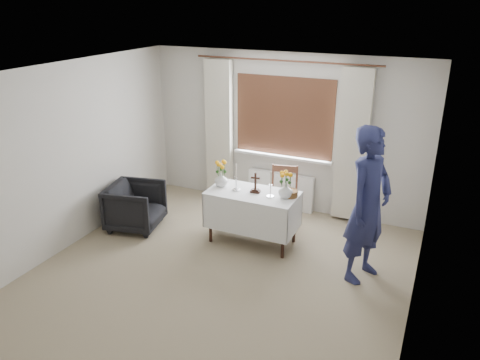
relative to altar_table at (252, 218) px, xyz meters
name	(u,v)px	position (x,y,z in m)	size (l,w,h in m)	color
ground	(212,283)	(-0.04, -1.15, -0.38)	(5.00, 5.00, 0.00)	gray
altar_table	(252,218)	(0.00, 0.00, 0.00)	(1.24, 0.64, 0.76)	white
wooden_chair	(283,198)	(0.21, 0.66, 0.08)	(0.42, 0.42, 0.92)	#532C1C
armchair	(135,206)	(-1.77, -0.31, -0.04)	(0.74, 0.76, 0.69)	black
person	(368,205)	(1.58, -0.23, 0.58)	(0.70, 0.46, 1.93)	navy
radiator	(280,190)	(-0.04, 1.27, -0.08)	(1.10, 0.10, 0.60)	white
wooden_cross	(255,183)	(0.03, 0.02, 0.52)	(0.13, 0.09, 0.28)	black
candlestick_left	(236,177)	(-0.24, -0.02, 0.57)	(0.11, 0.11, 0.39)	silver
candlestick_right	(271,184)	(0.27, -0.03, 0.56)	(0.10, 0.10, 0.36)	silver
flower_vase_left	(221,179)	(-0.50, 0.03, 0.48)	(0.19, 0.19, 0.20)	silver
flower_vase_right	(286,191)	(0.46, 0.02, 0.48)	(0.20, 0.20, 0.20)	silver
wicker_basket	(290,193)	(0.50, 0.09, 0.42)	(0.22, 0.22, 0.08)	brown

